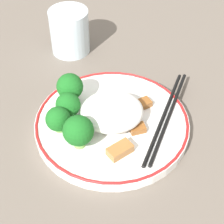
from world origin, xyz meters
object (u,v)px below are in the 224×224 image
at_px(chopsticks, 167,117).
at_px(broccoli_back_right, 58,119).
at_px(broccoli_back_center, 68,105).
at_px(plate, 112,123).
at_px(drinking_glass, 70,31).
at_px(broccoli_back_left, 70,87).
at_px(broccoli_mid_left, 78,131).

bearing_deg(chopsticks, broccoli_back_right, 3.52).
bearing_deg(broccoli_back_center, broccoli_back_right, 62.63).
relative_size(plate, broccoli_back_center, 5.53).
bearing_deg(chopsticks, drinking_glass, -56.09).
relative_size(plate, drinking_glass, 2.82).
bearing_deg(broccoli_back_left, broccoli_mid_left, 96.52).
distance_m(broccoli_mid_left, chopsticks, 0.16).
bearing_deg(broccoli_back_left, drinking_glass, -90.33).
xyz_separation_m(broccoli_back_left, broccoli_back_right, (0.02, 0.07, -0.01)).
height_order(broccoli_back_center, broccoli_mid_left, broccoli_mid_left).
xyz_separation_m(broccoli_back_right, broccoli_mid_left, (-0.03, 0.04, 0.01)).
bearing_deg(broccoli_back_left, broccoli_back_right, 73.12).
distance_m(broccoli_back_center, chopsticks, 0.16).
bearing_deg(broccoli_back_right, broccoli_back_center, -117.37).
xyz_separation_m(plate, broccoli_back_right, (0.09, 0.01, 0.03)).
bearing_deg(broccoli_mid_left, broccoli_back_left, -83.48).
distance_m(plate, broccoli_back_left, 0.09).
distance_m(broccoli_back_center, drinking_glass, 0.21).
height_order(chopsticks, drinking_glass, drinking_glass).
bearing_deg(broccoli_mid_left, plate, -138.71).
xyz_separation_m(broccoli_back_left, broccoli_back_center, (0.00, 0.03, -0.01)).
bearing_deg(broccoli_back_center, broccoli_mid_left, 103.21).
relative_size(broccoli_back_left, broccoli_back_center, 1.23).
relative_size(broccoli_back_center, broccoli_back_right, 1.02).
bearing_deg(drinking_glass, chopsticks, 123.91).
bearing_deg(broccoli_back_center, chopsticks, 172.96).
xyz_separation_m(plate, broccoli_back_left, (0.07, -0.05, 0.04)).
xyz_separation_m(chopsticks, drinking_glass, (0.16, -0.23, 0.03)).
bearing_deg(broccoli_mid_left, broccoli_back_right, -48.04).
relative_size(plate, broccoli_mid_left, 4.48).
xyz_separation_m(broccoli_back_left, broccoli_mid_left, (-0.01, 0.10, -0.00)).
height_order(broccoli_back_right, broccoli_mid_left, broccoli_mid_left).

